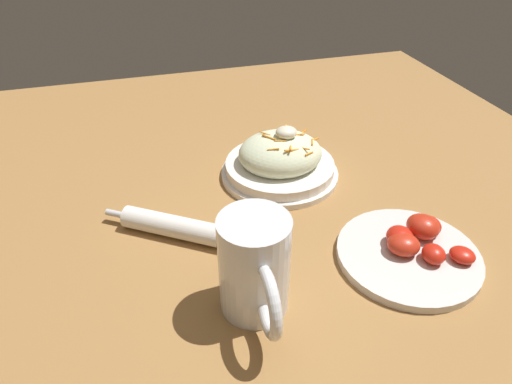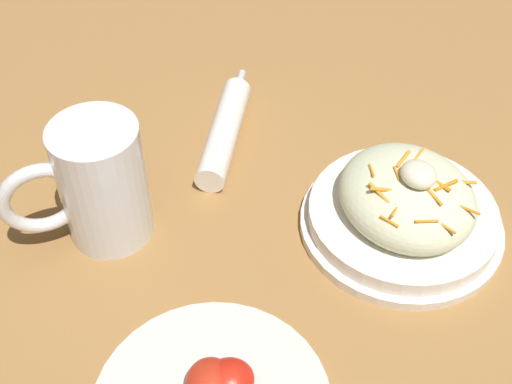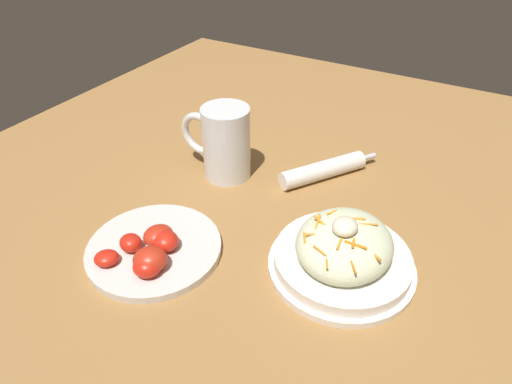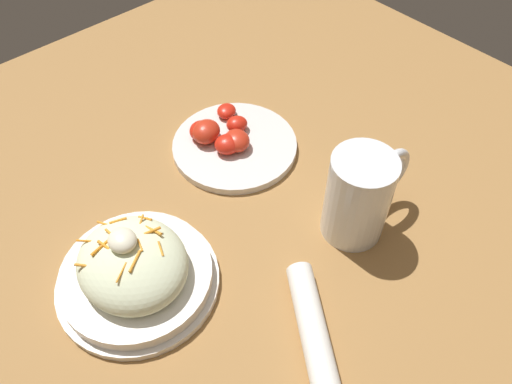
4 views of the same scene
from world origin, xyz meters
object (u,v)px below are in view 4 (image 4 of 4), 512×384
Objects in this scene: beer_mug at (359,199)px; tomato_plate at (230,141)px; salad_plate at (135,270)px; napkin_roll at (313,331)px.

tomato_plate is (-0.25, -0.03, -0.05)m from beer_mug.
beer_mug reaches higher than tomato_plate.
tomato_plate is (-0.12, 0.26, -0.02)m from salad_plate.
napkin_roll is at bearing 29.12° from salad_plate.
tomato_plate is at bearing 114.22° from salad_plate.
salad_plate is 1.16× the size of napkin_roll.
napkin_roll is (0.08, -0.17, -0.05)m from beer_mug.
beer_mug is at bearing 65.60° from salad_plate.
salad_plate is 0.32m from beer_mug.
beer_mug is 0.80× the size of napkin_roll.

